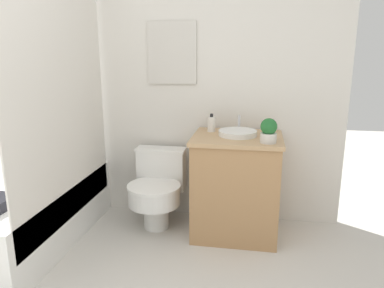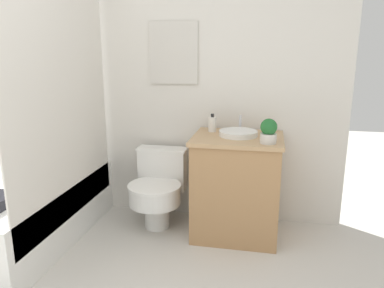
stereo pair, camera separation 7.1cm
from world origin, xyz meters
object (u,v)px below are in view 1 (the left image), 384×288
object	(u,v)px
sink	(238,133)
potted_plant	(269,131)
soap_bottle	(211,124)
toilet	(157,187)

from	to	relation	value
sink	potted_plant	bearing A→B (deg)	-40.38
soap_bottle	sink	bearing A→B (deg)	-26.58
soap_bottle	potted_plant	bearing A→B (deg)	-34.17
toilet	soap_bottle	xyz separation A→B (m)	(0.43, 0.10, 0.53)
toilet	sink	size ratio (longest dim) A/B	1.92
sink	potted_plant	distance (m)	0.30
sink	soap_bottle	xyz separation A→B (m)	(-0.21, 0.11, 0.04)
sink	soap_bottle	world-z (taller)	soap_bottle
sink	potted_plant	world-z (taller)	potted_plant
toilet	soap_bottle	bearing A→B (deg)	13.63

